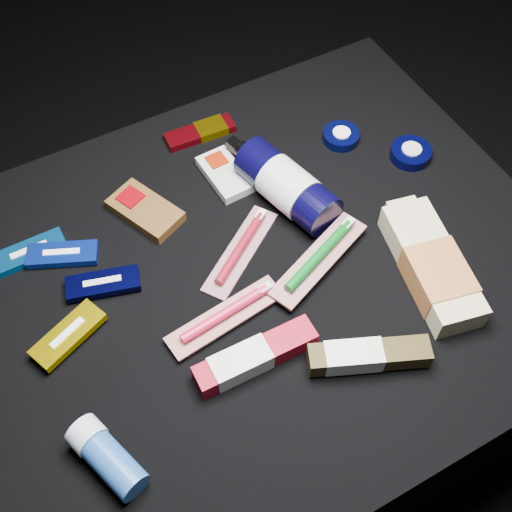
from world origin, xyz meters
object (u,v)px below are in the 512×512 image
deodorant_stick (106,456)px  toothpaste_carton_red (250,359)px  lotion_bottle (287,186)px  bodywash_bottle (432,267)px

deodorant_stick → toothpaste_carton_red: deodorant_stick is taller
lotion_bottle → toothpaste_carton_red: (-0.20, -0.24, -0.02)m
deodorant_stick → toothpaste_carton_red: bearing=-9.8°
lotion_bottle → deodorant_stick: size_ratio=1.97×
lotion_bottle → deodorant_stick: 0.50m
deodorant_stick → toothpaste_carton_red: (0.23, 0.03, -0.01)m
bodywash_bottle → deodorant_stick: bearing=-164.4°
bodywash_bottle → toothpaste_carton_red: 0.32m
bodywash_bottle → deodorant_stick: (-0.55, -0.03, -0.00)m
deodorant_stick → bodywash_bottle: bearing=-14.8°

